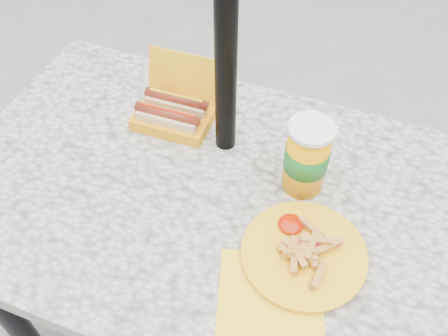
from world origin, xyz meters
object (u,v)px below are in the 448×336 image
(fries_plate, at_px, (301,256))
(soda_cup, at_px, (307,157))
(umbrella_pole, at_px, (226,23))
(hotdog_box, at_px, (174,112))

(fries_plate, xyz_separation_m, soda_cup, (-0.05, 0.20, 0.08))
(umbrella_pole, xyz_separation_m, hotdog_box, (-0.15, 0.02, -0.31))
(umbrella_pole, xyz_separation_m, soda_cup, (0.22, -0.06, -0.25))
(hotdog_box, bearing_deg, soda_cup, -14.35)
(hotdog_box, bearing_deg, umbrella_pole, -10.11)
(soda_cup, bearing_deg, umbrella_pole, 164.41)
(umbrella_pole, bearing_deg, hotdog_box, 171.57)
(fries_plate, height_order, soda_cup, soda_cup)
(umbrella_pole, height_order, hotdog_box, umbrella_pole)
(hotdog_box, xyz_separation_m, soda_cup, (0.37, -0.08, 0.06))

